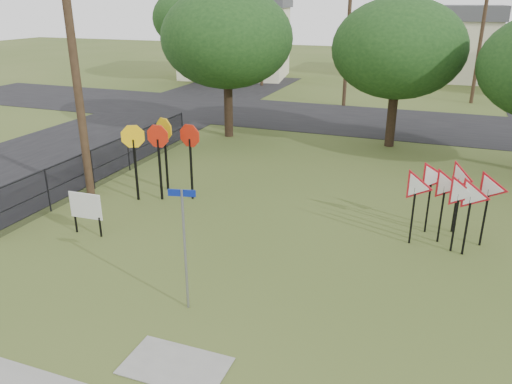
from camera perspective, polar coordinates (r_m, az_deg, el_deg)
ground at (r=11.98m, az=-3.46°, el=-12.29°), size 140.00×140.00×0.00m
street_left at (r=25.88m, az=-19.09°, el=5.18°), size 8.00×50.00×0.02m
street_far at (r=30.12m, az=12.24°, el=7.99°), size 60.00×8.00×0.02m
curb_pad at (r=10.27m, az=-9.19°, el=-19.02°), size 2.00×1.20×0.02m
street_name_sign at (r=11.00m, az=-8.16°, el=-5.69°), size 0.59×0.16×2.89m
stop_sign_cluster at (r=17.57m, az=-10.72°, el=5.55°), size 2.53×1.69×2.71m
yield_sign_cluster at (r=14.95m, az=21.56°, el=0.35°), size 2.84×1.99×2.26m
info_board at (r=15.52m, az=-18.89°, el=-1.64°), size 1.06×0.08×1.32m
utility_pole_main at (r=17.80m, az=-20.11°, el=15.44°), size 3.55×0.33×10.00m
far_pole_a at (r=33.73m, az=10.48°, el=17.36°), size 1.40×0.24×9.00m
far_pole_b at (r=37.21m, az=24.33°, el=15.85°), size 1.40×0.24×8.50m
far_pole_c at (r=41.64m, az=0.69°, el=18.33°), size 1.40×0.24×9.00m
fence_run at (r=20.19m, az=-16.21°, el=3.53°), size 0.05×11.55×1.50m
house_left at (r=46.87m, az=-2.39°, el=17.45°), size 10.58×8.88×7.20m
house_mid at (r=49.22m, az=21.15°, el=15.72°), size 8.40×8.40×6.20m
tree_near_left at (r=25.30m, az=-3.33°, el=17.12°), size 6.40×6.40×7.27m
tree_near_mid at (r=24.29m, az=15.96°, el=15.47°), size 6.00×6.00×6.80m
tree_far_left at (r=44.02m, az=-7.10°, el=19.07°), size 6.80×6.80×7.73m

